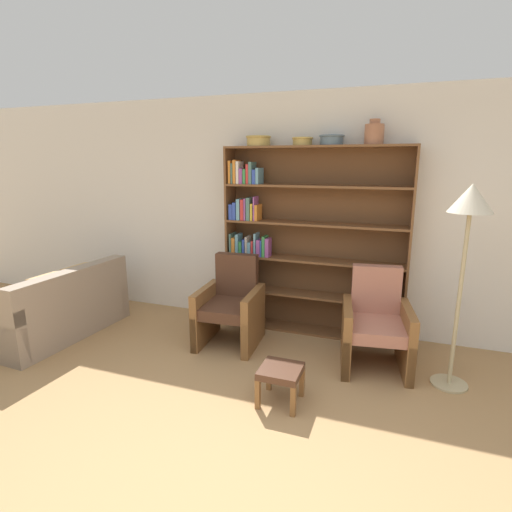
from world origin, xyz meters
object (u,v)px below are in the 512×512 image
(bookshelf, at_px, (299,241))
(bowl_terracotta, at_px, (302,141))
(bowl_sage, at_px, (332,139))
(footstool, at_px, (281,374))
(bowl_copper, at_px, (258,140))
(armchair_cushioned, at_px, (376,325))
(couch, at_px, (56,310))
(vase_tall, at_px, (374,134))
(floor_lamp, at_px, (469,215))
(armchair_leather, at_px, (231,306))

(bookshelf, distance_m, bowl_terracotta, 1.12)
(bookshelf, relative_size, bowl_sage, 8.03)
(footstool, bearing_deg, bowl_sage, 86.80)
(bowl_sage, bearing_deg, bowl_copper, -180.00)
(bowl_copper, bearing_deg, armchair_cushioned, -22.36)
(bowl_sage, height_order, footstool, bowl_sage)
(bowl_terracotta, xyz_separation_m, couch, (-2.64, -1.09, -1.91))
(vase_tall, relative_size, footstool, 0.75)
(bowl_copper, bearing_deg, footstool, -64.07)
(bowl_sage, bearing_deg, armchair_cushioned, -44.14)
(bowl_terracotta, bearing_deg, floor_lamp, -24.82)
(vase_tall, relative_size, floor_lamp, 0.14)
(couch, height_order, armchair_cushioned, armchair_cushioned)
(armchair_cushioned, distance_m, footstool, 1.18)
(armchair_leather, height_order, armchair_cushioned, same)
(bookshelf, relative_size, armchair_cushioned, 2.23)
(armchair_cushioned, bearing_deg, armchair_leather, -8.56)
(bowl_terracotta, bearing_deg, armchair_cushioned, -32.54)
(bookshelf, distance_m, footstool, 1.77)
(bowl_copper, height_order, floor_lamp, bowl_copper)
(bowl_terracotta, relative_size, footstool, 0.69)
(bowl_sage, bearing_deg, vase_tall, 0.00)
(bookshelf, distance_m, floor_lamp, 1.85)
(bowl_copper, xyz_separation_m, bowl_terracotta, (0.51, 0.00, -0.01))
(armchair_leather, distance_m, floor_lamp, 2.50)
(bowl_copper, distance_m, bowl_terracotta, 0.51)
(floor_lamp, bearing_deg, bookshelf, 154.80)
(vase_tall, height_order, armchair_cushioned, vase_tall)
(couch, height_order, floor_lamp, floor_lamp)
(bookshelf, distance_m, armchair_leather, 1.08)
(bowl_copper, bearing_deg, armchair_leather, -100.72)
(floor_lamp, distance_m, footstool, 2.04)
(bookshelf, bearing_deg, bowl_terracotta, -47.87)
(armchair_leather, bearing_deg, vase_tall, -160.72)
(bowl_sage, xyz_separation_m, vase_tall, (0.43, 0.00, 0.05))
(couch, bearing_deg, armchair_cushioned, -79.19)
(bowl_terracotta, height_order, vase_tall, vase_tall)
(bowl_terracotta, xyz_separation_m, armchair_cushioned, (0.93, -0.59, -1.79))
(bowl_copper, distance_m, footstool, 2.59)
(bowl_copper, height_order, footstool, bowl_copper)
(floor_lamp, bearing_deg, bowl_terracotta, 155.18)
(bowl_copper, relative_size, bowl_sage, 1.07)
(bowl_terracotta, xyz_separation_m, vase_tall, (0.75, 0.00, 0.06))
(bookshelf, relative_size, armchair_leather, 2.23)
(bowl_copper, bearing_deg, bowl_terracotta, 0.00)
(bowl_copper, relative_size, vase_tall, 1.13)
(bowl_sage, bearing_deg, couch, -159.70)
(armchair_cushioned, xyz_separation_m, floor_lamp, (0.68, -0.15, 1.13))
(bowl_terracotta, distance_m, footstool, 2.48)
(bowl_copper, height_order, armchair_cushioned, bowl_copper)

